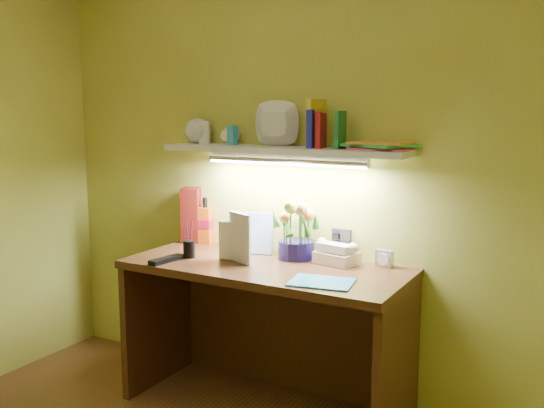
{
  "coord_description": "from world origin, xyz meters",
  "views": [
    {
      "loc": [
        1.44,
        -1.29,
        1.5
      ],
      "look_at": [
        -0.04,
        1.35,
        1.03
      ],
      "focal_mm": 40.0,
      "sensor_mm": 36.0,
      "label": 1
    }
  ],
  "objects_px": {
    "desk_clock": "(385,258)",
    "whisky_bottle": "(205,220)",
    "telephone": "(337,252)",
    "desk": "(265,338)",
    "flower_bouquet": "(296,227)"
  },
  "relations": [
    {
      "from": "desk_clock",
      "to": "whisky_bottle",
      "type": "distance_m",
      "value": 1.06
    },
    {
      "from": "flower_bouquet",
      "to": "telephone",
      "type": "xyz_separation_m",
      "value": [
        0.22,
        0.0,
        -0.1
      ]
    },
    {
      "from": "desk",
      "to": "telephone",
      "type": "height_order",
      "value": "telephone"
    },
    {
      "from": "desk",
      "to": "telephone",
      "type": "xyz_separation_m",
      "value": [
        0.3,
        0.19,
        0.43
      ]
    },
    {
      "from": "telephone",
      "to": "whisky_bottle",
      "type": "distance_m",
      "value": 0.84
    },
    {
      "from": "telephone",
      "to": "whisky_bottle",
      "type": "xyz_separation_m",
      "value": [
        -0.83,
        0.06,
        0.07
      ]
    },
    {
      "from": "desk_clock",
      "to": "whisky_bottle",
      "type": "height_order",
      "value": "whisky_bottle"
    },
    {
      "from": "telephone",
      "to": "whisky_bottle",
      "type": "height_order",
      "value": "whisky_bottle"
    },
    {
      "from": "whisky_bottle",
      "to": "telephone",
      "type": "bearing_deg",
      "value": -4.3
    },
    {
      "from": "flower_bouquet",
      "to": "telephone",
      "type": "relative_size",
      "value": 1.66
    },
    {
      "from": "whisky_bottle",
      "to": "desk",
      "type": "bearing_deg",
      "value": -25.42
    },
    {
      "from": "desk",
      "to": "telephone",
      "type": "distance_m",
      "value": 0.56
    },
    {
      "from": "flower_bouquet",
      "to": "desk_clock",
      "type": "relative_size",
      "value": 3.94
    },
    {
      "from": "desk",
      "to": "flower_bouquet",
      "type": "xyz_separation_m",
      "value": [
        0.08,
        0.19,
        0.54
      ]
    },
    {
      "from": "desk",
      "to": "flower_bouquet",
      "type": "distance_m",
      "value": 0.57
    }
  ]
}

